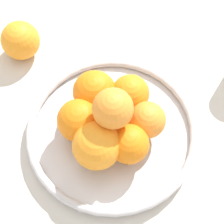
# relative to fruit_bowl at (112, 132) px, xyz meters

# --- Properties ---
(ground_plane) EXTENTS (4.00, 4.00, 0.00)m
(ground_plane) POSITION_rel_fruit_bowl_xyz_m (0.00, 0.00, -0.01)
(ground_plane) COLOR beige
(fruit_bowl) EXTENTS (0.31, 0.31, 0.03)m
(fruit_bowl) POSITION_rel_fruit_bowl_xyz_m (0.00, 0.00, 0.00)
(fruit_bowl) COLOR silver
(fruit_bowl) RESTS_ON ground_plane
(orange_pile) EXTENTS (0.19, 0.18, 0.13)m
(orange_pile) POSITION_rel_fruit_bowl_xyz_m (0.00, -0.00, 0.06)
(orange_pile) COLOR orange
(orange_pile) RESTS_ON fruit_bowl
(stray_orange) EXTENTS (0.08, 0.08, 0.08)m
(stray_orange) POSITION_rel_fruit_bowl_xyz_m (-0.07, -0.26, 0.02)
(stray_orange) COLOR orange
(stray_orange) RESTS_ON ground_plane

